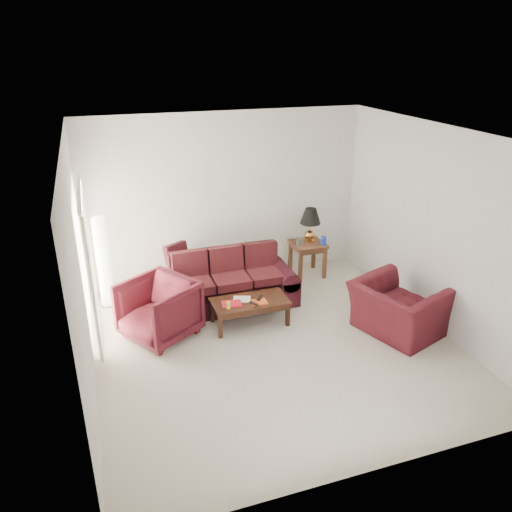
{
  "coord_description": "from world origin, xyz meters",
  "views": [
    {
      "loc": [
        -2.22,
        -5.74,
        4.03
      ],
      "look_at": [
        0.0,
        0.85,
        1.05
      ],
      "focal_mm": 35.0,
      "sensor_mm": 36.0,
      "label": 1
    }
  ],
  "objects_px": {
    "armchair_right": "(397,309)",
    "coffee_table": "(250,312)",
    "armchair_left": "(159,310)",
    "floor_lamp": "(103,262)",
    "end_table": "(307,259)",
    "sofa": "(229,280)"
  },
  "relations": [
    {
      "from": "sofa",
      "to": "end_table",
      "type": "distance_m",
      "value": 1.83
    },
    {
      "from": "sofa",
      "to": "armchair_right",
      "type": "xyz_separation_m",
      "value": [
        2.13,
        -1.61,
        -0.05
      ]
    },
    {
      "from": "armchair_right",
      "to": "coffee_table",
      "type": "relative_size",
      "value": 1.03
    },
    {
      "from": "armchair_left",
      "to": "coffee_table",
      "type": "bearing_deg",
      "value": 53.43
    },
    {
      "from": "armchair_right",
      "to": "sofa",
      "type": "bearing_deg",
      "value": 33.67
    },
    {
      "from": "end_table",
      "to": "sofa",
      "type": "bearing_deg",
      "value": -158.25
    },
    {
      "from": "armchair_left",
      "to": "armchair_right",
      "type": "relative_size",
      "value": 0.81
    },
    {
      "from": "floor_lamp",
      "to": "coffee_table",
      "type": "height_order",
      "value": "floor_lamp"
    },
    {
      "from": "armchair_right",
      "to": "coffee_table",
      "type": "height_order",
      "value": "armchair_right"
    },
    {
      "from": "armchair_left",
      "to": "floor_lamp",
      "type": "bearing_deg",
      "value": 176.12
    },
    {
      "from": "coffee_table",
      "to": "sofa",
      "type": "bearing_deg",
      "value": 113.84
    },
    {
      "from": "sofa",
      "to": "end_table",
      "type": "xyz_separation_m",
      "value": [
        1.7,
        0.68,
        -0.13
      ]
    },
    {
      "from": "end_table",
      "to": "floor_lamp",
      "type": "bearing_deg",
      "value": -179.26
    },
    {
      "from": "armchair_left",
      "to": "coffee_table",
      "type": "xyz_separation_m",
      "value": [
        1.37,
        -0.09,
        -0.24
      ]
    },
    {
      "from": "sofa",
      "to": "coffee_table",
      "type": "xyz_separation_m",
      "value": [
        0.12,
        -0.69,
        -0.24
      ]
    },
    {
      "from": "armchair_left",
      "to": "armchair_right",
      "type": "bearing_deg",
      "value": 40.47
    },
    {
      "from": "sofa",
      "to": "armchair_left",
      "type": "distance_m",
      "value": 1.38
    },
    {
      "from": "sofa",
      "to": "armchair_right",
      "type": "height_order",
      "value": "sofa"
    },
    {
      "from": "floor_lamp",
      "to": "coffee_table",
      "type": "xyz_separation_m",
      "value": [
        2.05,
        -1.32,
        -0.58
      ]
    },
    {
      "from": "floor_lamp",
      "to": "armchair_left",
      "type": "xyz_separation_m",
      "value": [
        0.68,
        -1.23,
        -0.34
      ]
    },
    {
      "from": "floor_lamp",
      "to": "armchair_left",
      "type": "bearing_deg",
      "value": -61.11
    },
    {
      "from": "end_table",
      "to": "coffee_table",
      "type": "distance_m",
      "value": 2.09
    }
  ]
}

